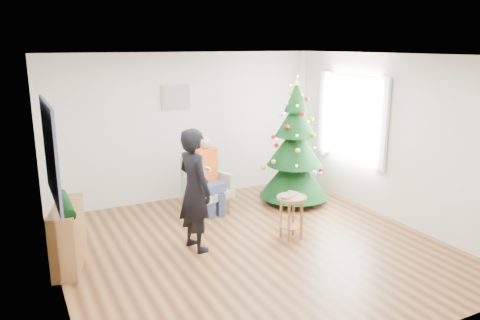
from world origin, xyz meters
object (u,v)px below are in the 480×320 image
stool (291,217)px  armchair (206,191)px  christmas_tree (295,147)px  standing_man (195,190)px  console (68,236)px

stool → armchair: bearing=111.6°
christmas_tree → armchair: size_ratio=2.28×
christmas_tree → standing_man: (-2.28, -1.04, -0.15)m
standing_man → console: size_ratio=1.68×
christmas_tree → standing_man: bearing=-155.4°
armchair → console: (-2.32, -1.06, 0.05)m
stool → console: 3.01m
stool → armchair: armchair is taller
christmas_tree → stool: size_ratio=3.44×
christmas_tree → console: bearing=-168.3°
christmas_tree → armchair: bearing=170.9°
console → standing_man: bearing=6.8°
console → christmas_tree: bearing=26.8°
stool → standing_man: 1.47m
armchair → console: bearing=-171.7°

